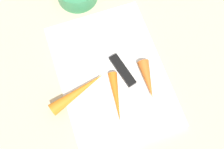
{
  "coord_description": "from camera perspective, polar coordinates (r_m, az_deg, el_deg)",
  "views": [
    {
      "loc": [
        0.19,
        -0.06,
        0.62
      ],
      "look_at": [
        0.0,
        0.0,
        0.01
      ],
      "focal_mm": 40.97,
      "sensor_mm": 36.0,
      "label": 1
    }
  ],
  "objects": [
    {
      "name": "carrot_shortest",
      "position": [
        0.63,
        7.97,
        -1.12
      ],
      "size": [
        0.1,
        0.04,
        0.03
      ],
      "primitive_type": "cone",
      "rotation": [
        0.0,
        1.57,
        6.16
      ],
      "color": "orange",
      "rests_on": "cutting_board"
    },
    {
      "name": "cutting_board",
      "position": [
        0.64,
        0.0,
        -0.16
      ],
      "size": [
        0.36,
        0.26,
        0.01
      ],
      "primitive_type": "cube",
      "color": "white",
      "rests_on": "ground_plane"
    },
    {
      "name": "knife",
      "position": [
        0.64,
        1.69,
        1.87
      ],
      "size": [
        0.2,
        0.07,
        0.01
      ],
      "rotation": [
        0.0,
        0.0,
        3.39
      ],
      "color": "#B7B7BC",
      "rests_on": "cutting_board"
    },
    {
      "name": "ground_plane",
      "position": [
        0.65,
        0.0,
        -0.33
      ],
      "size": [
        1.4,
        1.4,
        0.0
      ],
      "primitive_type": "plane",
      "color": "#C6B793"
    },
    {
      "name": "carrot_medium",
      "position": [
        0.61,
        0.94,
        -5.03
      ],
      "size": [
        0.12,
        0.04,
        0.02
      ],
      "primitive_type": "cone",
      "rotation": [
        0.0,
        1.57,
        6.1
      ],
      "color": "orange",
      "rests_on": "cutting_board"
    },
    {
      "name": "carrot_longest",
      "position": [
        0.62,
        -7.54,
        -3.84
      ],
      "size": [
        0.08,
        0.15,
        0.03
      ],
      "primitive_type": "cone",
      "rotation": [
        0.0,
        1.57,
        1.88
      ],
      "color": "orange",
      "rests_on": "cutting_board"
    }
  ]
}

